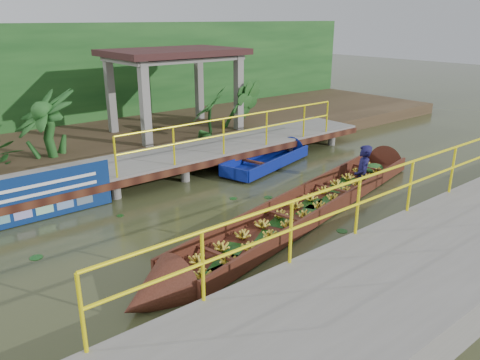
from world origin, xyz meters
TOP-DOWN VIEW (x-y plane):
  - ground at (0.00, 0.00)m, footprint 80.00×80.00m
  - land_strip at (0.00, 7.50)m, footprint 30.00×8.00m
  - far_dock at (0.02, 3.43)m, footprint 16.00×2.06m
  - near_dock at (1.00, -4.20)m, footprint 18.00×2.40m
  - pavilion at (3.00, 6.30)m, footprint 4.40×3.00m
  - foliage_backdrop at (0.00, 10.00)m, footprint 30.00×0.80m
  - vendor_boat at (2.44, -0.79)m, footprint 10.53×3.19m
  - moored_blue_boat at (4.40, 2.47)m, footprint 3.89×1.89m
  - blue_banner at (-2.93, 2.48)m, footprint 3.40×0.04m
  - tropical_plants at (-1.75, 5.30)m, footprint 14.61×1.61m

SIDE VIEW (x-z plane):
  - ground at x=0.00m, z-range 0.00..0.00m
  - moored_blue_boat at x=4.40m, z-range -0.29..0.61m
  - land_strip at x=0.00m, z-range 0.00..0.45m
  - vendor_boat at x=2.44m, z-range -0.89..1.37m
  - near_dock at x=1.00m, z-range -0.56..1.16m
  - far_dock at x=0.02m, z-range -0.35..1.30m
  - blue_banner at x=-2.93m, z-range 0.02..1.09m
  - tropical_plants at x=-1.75m, z-range 0.45..2.46m
  - foliage_backdrop at x=0.00m, z-range 0.00..4.00m
  - pavilion at x=3.00m, z-range 1.32..4.32m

